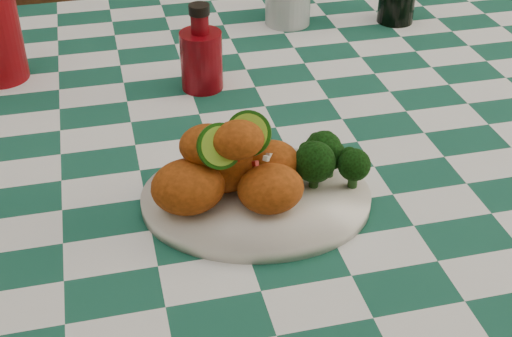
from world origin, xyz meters
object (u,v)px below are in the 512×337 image
object	(u,v)px
plate	(256,199)
fried_chicken_pile	(237,160)
ketchup_bottle	(201,47)
wooden_chair_left	(28,89)
dining_table	(209,302)
wooden_chair_right	(279,67)

from	to	relation	value
plate	fried_chicken_pile	xyz separation A→B (m)	(-0.02, 0.00, 0.06)
fried_chicken_pile	ketchup_bottle	xyz separation A→B (m)	(0.01, 0.32, -0.00)
wooden_chair_left	dining_table	bearing A→B (deg)	-46.26
plate	dining_table	bearing A→B (deg)	97.20
fried_chicken_pile	wooden_chair_right	xyz separation A→B (m)	(0.33, 1.00, -0.39)
plate	wooden_chair_left	size ratio (longest dim) A/B	0.29
plate	wooden_chair_right	size ratio (longest dim) A/B	0.30
dining_table	plate	bearing A→B (deg)	-82.80
plate	ketchup_bottle	xyz separation A→B (m)	(-0.01, 0.32, 0.06)
fried_chicken_pile	ketchup_bottle	size ratio (longest dim) A/B	1.19
fried_chicken_pile	wooden_chair_right	bearing A→B (deg)	71.86
ketchup_bottle	wooden_chair_left	xyz separation A→B (m)	(-0.34, 0.64, -0.36)
dining_table	wooden_chair_right	bearing A→B (deg)	66.20
plate	ketchup_bottle	distance (m)	0.33
fried_chicken_pile	wooden_chair_left	bearing A→B (deg)	108.56
dining_table	wooden_chair_left	bearing A→B (deg)	113.65
dining_table	ketchup_bottle	bearing A→B (deg)	76.47
dining_table	plate	world-z (taller)	plate
dining_table	fried_chicken_pile	size ratio (longest dim) A/B	10.00
ketchup_bottle	fried_chicken_pile	bearing A→B (deg)	-92.35
fried_chicken_pile	plate	bearing A→B (deg)	0.00
ketchup_bottle	wooden_chair_left	world-z (taller)	wooden_chair_left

